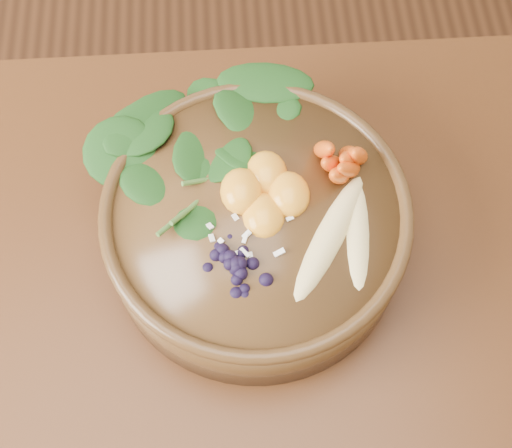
{
  "coord_description": "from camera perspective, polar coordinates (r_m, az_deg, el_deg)",
  "views": [
    {
      "loc": [
        0.21,
        -0.18,
        1.49
      ],
      "look_at": [
        0.23,
        0.16,
        0.8
      ],
      "focal_mm": 50.0,
      "sensor_mm": 36.0,
      "label": 1
    }
  ],
  "objects": [
    {
      "name": "mandarin_cluster",
      "position": [
        0.73,
        0.73,
        3.08
      ],
      "size": [
        0.13,
        0.13,
        0.04
      ],
      "primitive_type": null,
      "rotation": [
        0.0,
        0.0,
        -0.43
      ],
      "color": "orange",
      "rests_on": "stoneware_bowl"
    },
    {
      "name": "coconut_flakes",
      "position": [
        0.72,
        -0.47,
        -0.2
      ],
      "size": [
        0.13,
        0.11,
        0.01
      ],
      "primitive_type": null,
      "rotation": [
        0.0,
        0.0,
        -0.43
      ],
      "color": "white",
      "rests_on": "stoneware_bowl"
    },
    {
      "name": "kale_heap",
      "position": [
        0.76,
        -1.76,
        7.48
      ],
      "size": [
        0.27,
        0.26,
        0.05
      ],
      "primitive_type": null,
      "rotation": [
        0.0,
        0.0,
        -0.43
      ],
      "color": "#173F12",
      "rests_on": "stoneware_bowl"
    },
    {
      "name": "carrot_cluster",
      "position": [
        0.74,
        6.77,
        7.0
      ],
      "size": [
        0.09,
        0.09,
        0.09
      ],
      "primitive_type": null,
      "rotation": [
        0.0,
        0.0,
        -0.43
      ],
      "color": "orange",
      "rests_on": "stoneware_bowl"
    },
    {
      "name": "blueberry_pile",
      "position": [
        0.69,
        -1.75,
        -2.7
      ],
      "size": [
        0.18,
        0.17,
        0.05
      ],
      "primitive_type": null,
      "rotation": [
        0.0,
        0.0,
        -0.43
      ],
      "color": "black",
      "rests_on": "stoneware_bowl"
    },
    {
      "name": "banana_halves",
      "position": [
        0.72,
        7.16,
        -0.35
      ],
      "size": [
        0.11,
        0.17,
        0.03
      ],
      "rotation": [
        0.0,
        0.0,
        -0.43
      ],
      "color": "#E0CC84",
      "rests_on": "stoneware_bowl"
    },
    {
      "name": "dining_table",
      "position": [
        0.88,
        -14.84,
        -14.71
      ],
      "size": [
        1.6,
        0.9,
        0.75
      ],
      "color": "#331C0C",
      "rests_on": "ground"
    },
    {
      "name": "stoneware_bowl",
      "position": [
        0.78,
        0.0,
        -0.33
      ],
      "size": [
        0.43,
        0.43,
        0.09
      ],
      "primitive_type": "cylinder",
      "rotation": [
        0.0,
        0.0,
        -0.43
      ],
      "color": "#493017",
      "rests_on": "dining_table"
    }
  ]
}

